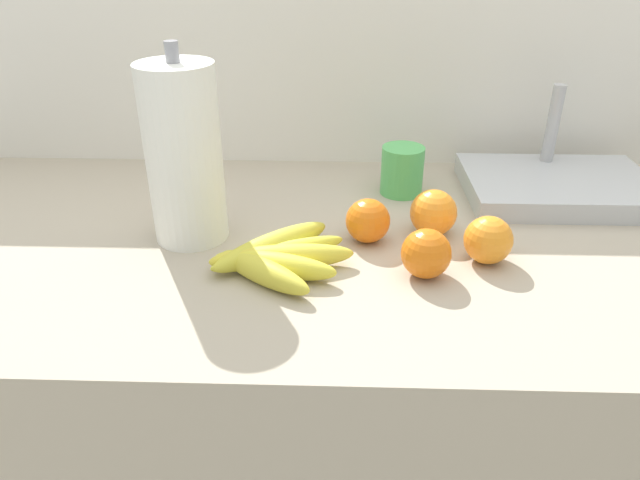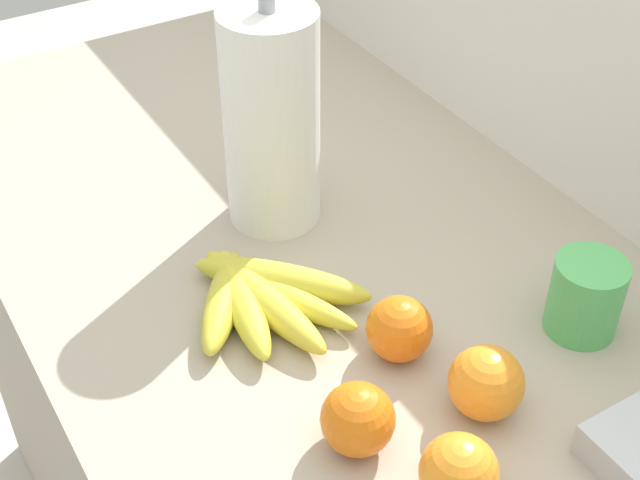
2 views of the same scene
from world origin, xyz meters
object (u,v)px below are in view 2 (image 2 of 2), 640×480
object	(u,v)px
orange_far_right	(459,473)
paper_towel_roll	(271,120)
banana_bunch	(259,295)
orange_back_left	(399,329)
mug	(586,297)
orange_center	(358,419)
orange_right	(486,383)

from	to	relation	value
orange_far_right	paper_towel_roll	distance (m)	0.48
banana_bunch	orange_back_left	bearing A→B (deg)	33.62
banana_bunch	mug	bearing A→B (deg)	53.69
orange_back_left	paper_towel_roll	bearing A→B (deg)	178.51
orange_center	orange_right	size ratio (longest dim) A/B	0.95
orange_center	orange_far_right	bearing A→B (deg)	24.15
banana_bunch	mug	size ratio (longest dim) A/B	2.47
paper_towel_roll	orange_right	bearing A→B (deg)	3.01
orange_right	mug	world-z (taller)	mug
banana_bunch	paper_towel_roll	xyz separation A→B (m)	(-0.15, 0.10, 0.12)
banana_bunch	orange_far_right	distance (m)	0.32
orange_right	banana_bunch	bearing A→B (deg)	-153.94
orange_center	mug	xyz separation A→B (m)	(-0.01, 0.30, 0.01)
banana_bunch	orange_right	world-z (taller)	orange_right
mug	orange_center	bearing A→B (deg)	-88.49
orange_center	paper_towel_roll	world-z (taller)	paper_towel_roll
banana_bunch	orange_back_left	size ratio (longest dim) A/B	3.13
banana_bunch	orange_right	xyz separation A→B (m)	(0.25, 0.12, 0.02)
banana_bunch	paper_towel_roll	distance (m)	0.21
banana_bunch	paper_towel_roll	world-z (taller)	paper_towel_roll
orange_center	mug	world-z (taller)	mug
orange_right	orange_far_right	bearing A→B (deg)	-51.68
orange_back_left	mug	distance (m)	0.21
orange_right	orange_far_right	distance (m)	0.11
banana_bunch	orange_right	size ratio (longest dim) A/B	2.92
mug	orange_far_right	bearing A→B (deg)	-67.42
orange_back_left	orange_right	bearing A→B (deg)	14.62
orange_far_right	paper_towel_roll	size ratio (longest dim) A/B	0.24
banana_bunch	orange_center	bearing A→B (deg)	-2.89
banana_bunch	mug	distance (m)	0.36
banana_bunch	orange_far_right	world-z (taller)	orange_far_right
orange_right	paper_towel_roll	xyz separation A→B (m)	(-0.39, -0.02, 0.10)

